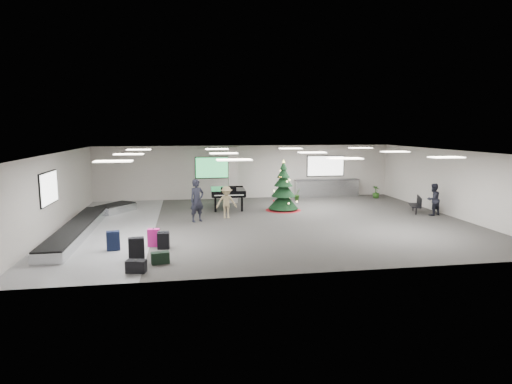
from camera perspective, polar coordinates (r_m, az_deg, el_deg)
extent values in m
plane|color=#3A3735|center=(19.45, 1.66, -4.04)|extent=(18.00, 18.00, 0.00)
cube|color=#BDB4AC|center=(26.03, -1.28, 2.69)|extent=(18.00, 0.02, 3.20)
cube|color=#BDB4AC|center=(12.47, 7.89, -3.67)|extent=(18.00, 0.02, 3.20)
cube|color=#BDB4AC|center=(19.56, -25.16, -0.01)|extent=(0.02, 14.00, 3.20)
cube|color=#BDB4AC|center=(22.68, 24.60, 1.08)|extent=(0.02, 14.00, 3.20)
cube|color=silver|center=(19.02, 1.71, 5.41)|extent=(18.00, 14.00, 0.02)
cube|color=gray|center=(19.39, -19.15, -4.54)|extent=(4.00, 14.00, 0.01)
cube|color=#A69F98|center=(24.52, -3.14, 2.33)|extent=(0.50, 0.50, 3.20)
cube|color=green|center=(25.74, -5.69, 3.26)|extent=(2.20, 0.08, 1.30)
cube|color=white|center=(27.11, 9.27, 3.45)|extent=(2.40, 0.08, 1.30)
cube|color=white|center=(18.55, -25.89, 0.46)|extent=(0.08, 2.10, 1.30)
cube|color=white|center=(14.86, -18.48, 3.91)|extent=(1.20, 0.60, 0.04)
cube|color=white|center=(18.81, -16.60, 4.85)|extent=(1.20, 0.60, 0.04)
cube|color=white|center=(22.78, -15.37, 5.46)|extent=(1.20, 0.60, 0.04)
cube|color=white|center=(14.77, -2.94, 4.31)|extent=(1.20, 0.60, 0.04)
cube|color=white|center=(18.74, -4.33, 5.17)|extent=(1.20, 0.60, 0.04)
cube|color=white|center=(22.72, -5.24, 5.72)|extent=(1.20, 0.60, 0.04)
cube|color=white|center=(15.73, 11.74, 4.40)|extent=(1.20, 0.60, 0.04)
cube|color=white|center=(19.51, 7.50, 5.25)|extent=(1.20, 0.60, 0.04)
cube|color=white|center=(23.36, 4.64, 5.80)|extent=(1.20, 0.60, 0.04)
cube|color=white|center=(17.57, 24.04, 4.25)|extent=(1.20, 0.60, 0.04)
cube|color=white|center=(21.02, 18.04, 5.13)|extent=(1.20, 0.60, 0.04)
cube|color=white|center=(24.64, 13.75, 5.72)|extent=(1.20, 0.60, 0.04)
cube|color=silver|center=(18.60, -22.74, -4.68)|extent=(1.00, 8.00, 0.38)
cube|color=black|center=(18.55, -22.77, -4.05)|extent=(0.95, 7.90, 0.05)
cube|color=silver|center=(22.87, -18.17, -2.09)|extent=(1.97, 2.21, 0.38)
cube|color=black|center=(22.83, -18.20, -1.57)|extent=(1.87, 2.10, 0.05)
cube|color=silver|center=(26.98, 9.40, 0.49)|extent=(4.00, 0.60, 1.05)
cube|color=#2D2D2F|center=(26.91, 9.43, 1.62)|extent=(4.05, 0.65, 0.04)
cube|color=black|center=(14.32, -15.66, -7.36)|extent=(0.53, 0.35, 0.76)
cube|color=black|center=(14.22, -15.72, -5.86)|extent=(0.06, 0.17, 0.02)
cube|color=black|center=(14.93, -15.49, -6.99)|extent=(0.40, 0.22, 0.62)
cube|color=black|center=(14.85, -15.54, -5.81)|extent=(0.03, 0.13, 0.02)
cube|color=#D11B81|center=(15.88, -13.48, -5.93)|extent=(0.44, 0.29, 0.64)
cube|color=black|center=(15.81, -13.52, -4.77)|extent=(0.05, 0.14, 0.02)
cube|color=black|center=(15.60, -12.23, -6.24)|extent=(0.40, 0.22, 0.60)
cube|color=black|center=(15.52, -12.27, -5.13)|extent=(0.03, 0.13, 0.02)
cube|color=black|center=(15.75, -18.50, -6.19)|extent=(0.48, 0.32, 0.68)
cube|color=black|center=(15.67, -18.56, -4.95)|extent=(0.05, 0.16, 0.02)
cube|color=black|center=(13.92, -12.65, -8.55)|extent=(0.59, 0.38, 0.37)
cube|color=black|center=(13.86, -12.67, -7.78)|extent=(0.06, 0.17, 0.02)
cube|color=black|center=(15.47, -12.24, -6.39)|extent=(0.43, 0.26, 0.58)
cube|color=black|center=(15.40, -12.27, -5.30)|extent=(0.05, 0.13, 0.02)
cube|color=black|center=(13.25, -15.69, -9.52)|extent=(0.62, 0.42, 0.37)
cube|color=black|center=(13.19, -15.72, -8.71)|extent=(0.07, 0.19, 0.02)
cone|color=maroon|center=(22.34, 3.64, -2.27)|extent=(1.86, 1.86, 0.12)
cylinder|color=#3F2819|center=(22.30, 3.65, -1.80)|extent=(0.12, 0.12, 0.49)
cone|color=black|center=(22.25, 3.66, -1.06)|extent=(1.56, 1.56, 0.88)
cone|color=black|center=(22.16, 3.67, 0.44)|extent=(1.27, 1.27, 0.78)
cone|color=black|center=(22.10, 3.68, 1.69)|extent=(0.98, 0.98, 0.68)
cone|color=black|center=(22.06, 3.69, 2.70)|extent=(0.68, 0.68, 0.59)
cone|color=black|center=(22.03, 3.70, 3.58)|extent=(0.39, 0.39, 0.44)
cone|color=#FFE566|center=(22.01, 3.71, 4.14)|extent=(0.16, 0.16, 0.18)
cube|color=black|center=(22.53, -3.79, 0.05)|extent=(1.83, 2.04, 0.32)
cube|color=black|center=(21.49, -3.62, -0.60)|extent=(1.65, 0.41, 0.11)
cube|color=white|center=(21.44, -3.61, -0.43)|extent=(1.47, 0.22, 0.02)
cube|color=black|center=(21.72, -3.67, 0.34)|extent=(0.79, 0.07, 0.25)
cylinder|color=black|center=(21.81, -5.43, -1.69)|extent=(0.11, 0.11, 0.77)
cylinder|color=black|center=(21.89, -1.88, -1.62)|extent=(0.11, 0.11, 0.77)
cylinder|color=black|center=(23.39, -3.88, -0.98)|extent=(0.11, 0.11, 0.77)
cube|color=black|center=(22.98, 20.41, -1.69)|extent=(0.90, 1.39, 0.05)
cylinder|color=black|center=(22.57, 21.05, -2.41)|extent=(0.05, 0.05, 0.35)
cylinder|color=black|center=(23.47, 19.74, -1.94)|extent=(0.05, 0.05, 0.35)
cube|color=black|center=(23.04, 20.88, -1.07)|extent=(0.53, 1.25, 0.44)
imported|color=black|center=(19.58, -7.87, -1.13)|extent=(0.85, 0.76, 1.95)
imported|color=#99865E|center=(20.26, -3.96, -1.36)|extent=(1.00, 0.59, 1.52)
imported|color=black|center=(22.57, 22.55, -0.92)|extent=(0.91, 0.80, 1.57)
imported|color=#1C4215|center=(25.44, 5.54, -0.29)|extent=(0.51, 0.50, 0.72)
imported|color=#1C4215|center=(27.12, 15.71, 0.01)|extent=(0.58, 0.58, 0.75)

